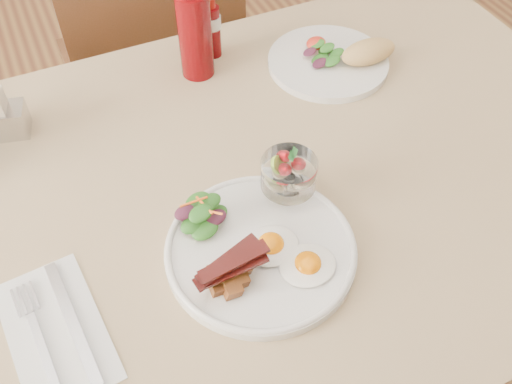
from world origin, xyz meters
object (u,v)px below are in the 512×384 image
(table, at_px, (260,212))
(ketchup_bottle, at_px, (195,33))
(second_plate, at_px, (337,59))
(hot_sauce_bottle, at_px, (212,28))
(main_plate, at_px, (261,250))
(fruit_cup, at_px, (289,174))
(chair_far, at_px, (154,66))

(table, height_order, ketchup_bottle, ketchup_bottle)
(second_plate, height_order, hot_sauce_bottle, hot_sauce_bottle)
(main_plate, height_order, second_plate, second_plate)
(hot_sauce_bottle, bearing_deg, ketchup_bottle, -140.08)
(table, xyz_separation_m, fruit_cup, (0.02, -0.06, 0.15))
(main_plate, relative_size, fruit_cup, 3.25)
(table, relative_size, hot_sauce_bottle, 10.61)
(fruit_cup, relative_size, hot_sauce_bottle, 0.69)
(main_plate, xyz_separation_m, second_plate, (0.33, 0.35, 0.01))
(fruit_cup, distance_m, hot_sauce_bottle, 0.41)
(table, bearing_deg, second_plate, 38.53)
(main_plate, xyz_separation_m, hot_sauce_bottle, (0.12, 0.48, 0.05))
(fruit_cup, relative_size, ketchup_bottle, 0.46)
(table, relative_size, ketchup_bottle, 7.10)
(second_plate, distance_m, ketchup_bottle, 0.28)
(ketchup_bottle, bearing_deg, hot_sauce_bottle, 39.92)
(ketchup_bottle, bearing_deg, chair_far, 91.14)
(table, bearing_deg, fruit_cup, -74.00)
(fruit_cup, bearing_deg, chair_far, 91.40)
(chair_far, xyz_separation_m, fruit_cup, (0.02, -0.73, 0.29))
(main_plate, height_order, ketchup_bottle, ketchup_bottle)
(fruit_cup, xyz_separation_m, hot_sauce_bottle, (0.04, 0.41, -0.00))
(chair_far, distance_m, ketchup_bottle, 0.48)
(fruit_cup, relative_size, second_plate, 0.35)
(fruit_cup, bearing_deg, table, 106.00)
(hot_sauce_bottle, bearing_deg, second_plate, -32.87)
(chair_far, height_order, fruit_cup, chair_far)
(main_plate, bearing_deg, hot_sauce_bottle, 76.17)
(second_plate, distance_m, hot_sauce_bottle, 0.25)
(second_plate, xyz_separation_m, hot_sauce_bottle, (-0.21, 0.13, 0.04))
(fruit_cup, bearing_deg, second_plate, 47.85)
(table, height_order, chair_far, chair_far)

